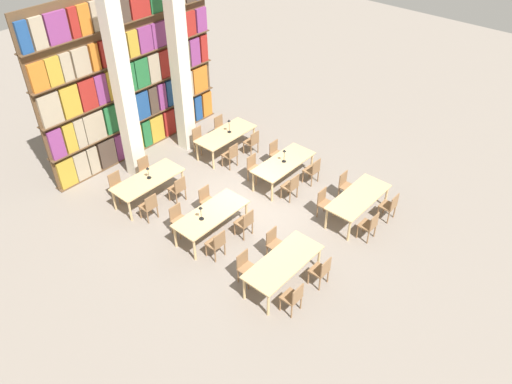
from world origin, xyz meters
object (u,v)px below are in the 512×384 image
(chair_1, at_px, (246,267))
(desk_lamp_3, at_px, (229,124))
(chair_10, at_px, (245,222))
(chair_17, at_px, (118,185))
(chair_5, at_px, (325,203))
(chair_11, at_px, (207,200))
(chair_4, at_px, (369,225))
(reading_table_1, at_px, (358,198))
(chair_19, at_px, (146,170))
(chair_0, at_px, (293,297))
(chair_16, at_px, (149,206))
(chair_18, at_px, (178,188))
(chair_14, at_px, (313,170))
(chair_9, at_px, (179,219))
(chair_21, at_px, (200,139))
(chair_2, at_px, (321,271))
(chair_3, at_px, (275,243))
(pillar_left, at_px, (123,89))
(reading_table_3, at_px, (284,164))
(chair_13, at_px, (254,167))
(reading_table_4, at_px, (148,181))
(pillar_center, at_px, (180,66))
(desk_lamp_0, at_px, (201,211))
(reading_table_0, at_px, (283,263))
(chair_8, at_px, (217,243))
(desk_lamp_1, at_px, (284,154))
(chair_7, at_px, (346,185))
(desk_lamp_2, at_px, (148,171))
(chair_12, at_px, (291,186))
(chair_20, at_px, (231,155))
(chair_6, at_px, (390,206))
(chair_23, at_px, (221,127))
(reading_table_5, at_px, (226,135))
(chair_22, at_px, (252,142))

(chair_1, bearing_deg, desk_lamp_3, -132.61)
(chair_10, bearing_deg, chair_17, 107.62)
(chair_5, height_order, chair_11, same)
(chair_4, height_order, chair_11, same)
(reading_table_1, distance_m, chair_19, 6.61)
(chair_0, relative_size, desk_lamp_3, 1.82)
(chair_0, xyz_separation_m, chair_16, (-0.05, 5.17, 0.00))
(chair_18, relative_size, desk_lamp_3, 1.82)
(chair_14, xyz_separation_m, chair_16, (-4.52, 2.49, 0.00))
(chair_9, bearing_deg, chair_11, -180.00)
(chair_16, bearing_deg, chair_21, 24.03)
(chair_2, bearing_deg, chair_16, 102.80)
(chair_3, height_order, chair_17, same)
(pillar_left, distance_m, desk_lamp_3, 3.78)
(reading_table_1, relative_size, chair_14, 2.45)
(reading_table_3, bearing_deg, chair_16, 156.30)
(chair_10, bearing_deg, chair_9, 126.79)
(chair_13, xyz_separation_m, chair_14, (1.10, -1.48, 0.00))
(pillar_left, height_order, chair_14, pillar_left)
(chair_11, bearing_deg, reading_table_4, -69.14)
(pillar_center, xyz_separation_m, chair_18, (-2.32, -2.15, -2.51))
(reading_table_4, bearing_deg, chair_14, -39.40)
(chair_2, xyz_separation_m, chair_14, (3.35, 2.69, 0.00))
(desk_lamp_0, xyz_separation_m, chair_16, (-0.38, 1.78, -0.56))
(reading_table_0, bearing_deg, chair_8, 102.76)
(chair_1, bearing_deg, reading_table_1, 169.17)
(chair_0, relative_size, desk_lamp_1, 1.98)
(chair_7, distance_m, desk_lamp_2, 5.93)
(pillar_left, height_order, reading_table_4, pillar_left)
(chair_12, height_order, chair_20, same)
(reading_table_0, relative_size, chair_3, 2.45)
(chair_6, distance_m, desk_lamp_0, 5.41)
(chair_4, height_order, chair_13, same)
(reading_table_0, distance_m, chair_17, 5.95)
(chair_1, bearing_deg, chair_19, -101.43)
(chair_9, xyz_separation_m, chair_20, (3.30, 1.13, 0.00))
(pillar_center, height_order, chair_6, pillar_center)
(reading_table_0, relative_size, chair_0, 2.45)
(chair_6, height_order, reading_table_3, chair_6)
(chair_1, bearing_deg, chair_7, 179.80)
(chair_8, xyz_separation_m, reading_table_4, (0.42, 3.29, 0.20))
(pillar_left, xyz_separation_m, chair_18, (-0.10, -2.15, -2.51))
(chair_19, bearing_deg, desk_lamp_1, 131.73)
(chair_7, relative_size, desk_lamp_1, 1.98)
(desk_lamp_0, bearing_deg, chair_3, -67.25)
(chair_9, distance_m, chair_16, 1.08)
(chair_0, relative_size, chair_23, 1.00)
(reading_table_1, relative_size, chair_4, 2.45)
(chair_11, relative_size, chair_14, 1.00)
(reading_table_5, bearing_deg, chair_22, -55.31)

